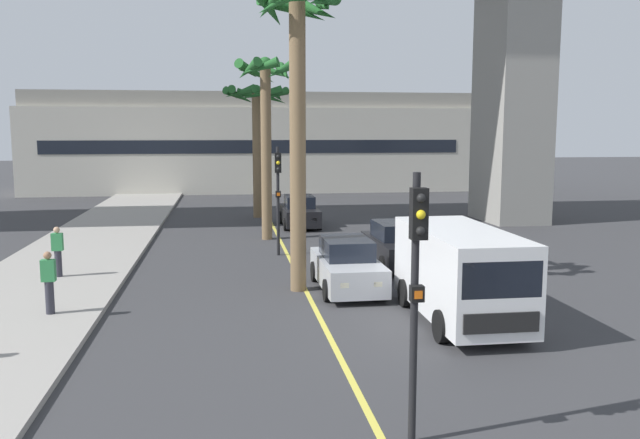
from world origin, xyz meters
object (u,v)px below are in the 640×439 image
object	(u,v)px
car_queue_front	(397,246)
delivery_van	(460,272)
traffic_light_median_far	(278,186)
palm_tree_far_median	(265,104)
car_queue_third	(347,266)
traffic_light_median_near	(416,272)
palm_tree_mid_median	(297,62)
pedestrian_near_crosswalk	(58,251)
car_queue_second	(300,212)
palm_tree_near_median	(257,112)
pedestrian_mid_block	(49,281)

from	to	relation	value
car_queue_front	delivery_van	size ratio (longest dim) A/B	0.79
traffic_light_median_far	palm_tree_far_median	xyz separation A→B (m)	(-0.20, 3.94, 3.25)
traffic_light_median_far	car_queue_third	bearing A→B (deg)	-74.36
traffic_light_median_near	palm_tree_far_median	distance (m)	19.94
palm_tree_mid_median	pedestrian_near_crosswalk	bearing A→B (deg)	162.99
palm_tree_mid_median	traffic_light_median_far	bearing A→B (deg)	91.46
car_queue_front	palm_tree_mid_median	world-z (taller)	palm_tree_mid_median
car_queue_second	car_queue_third	size ratio (longest dim) A/B	1.00
traffic_light_median_near	palm_tree_mid_median	bearing A→B (deg)	93.71
traffic_light_median_near	traffic_light_median_far	bearing A→B (deg)	92.90
traffic_light_median_near	palm_tree_near_median	size ratio (longest dim) A/B	0.58
delivery_van	car_queue_third	bearing A→B (deg)	120.37
palm_tree_mid_median	traffic_light_median_near	bearing A→B (deg)	-86.29
car_queue_second	car_queue_third	distance (m)	13.35
car_queue_front	traffic_light_median_far	distance (m)	5.17
car_queue_third	pedestrian_near_crosswalk	xyz separation A→B (m)	(-8.97, 2.43, 0.28)
car_queue_third	delivery_van	world-z (taller)	delivery_van
palm_tree_near_median	pedestrian_mid_block	world-z (taller)	palm_tree_near_median
car_queue_second	palm_tree_far_median	distance (m)	6.65
car_queue_front	palm_tree_near_median	world-z (taller)	palm_tree_near_median
delivery_van	traffic_light_median_far	xyz separation A→B (m)	(-3.80, 9.50, 1.43)
delivery_van	traffic_light_median_far	distance (m)	10.33
car_queue_second	car_queue_third	bearing A→B (deg)	-90.30
car_queue_second	palm_tree_near_median	distance (m)	6.70
car_queue_third	palm_tree_near_median	size ratio (longest dim) A/B	0.56
traffic_light_median_near	delivery_van	bearing A→B (deg)	64.16
palm_tree_near_median	palm_tree_mid_median	size ratio (longest dim) A/B	0.82
pedestrian_near_crosswalk	palm_tree_mid_median	bearing A→B (deg)	-17.01
palm_tree_far_median	pedestrian_near_crosswalk	world-z (taller)	palm_tree_far_median
pedestrian_mid_block	traffic_light_median_far	bearing A→B (deg)	50.28
traffic_light_median_near	palm_tree_mid_median	distance (m)	10.87
traffic_light_median_far	palm_tree_mid_median	bearing A→B (deg)	-88.54
car_queue_front	pedestrian_near_crosswalk	world-z (taller)	pedestrian_near_crosswalk
delivery_van	palm_tree_far_median	xyz separation A→B (m)	(-4.00, 13.44, 4.68)
pedestrian_near_crosswalk	pedestrian_mid_block	bearing A→B (deg)	-79.18
car_queue_front	car_queue_second	world-z (taller)	same
car_queue_second	palm_tree_far_median	bearing A→B (deg)	-117.48
car_queue_third	palm_tree_far_median	bearing A→B (deg)	100.60
car_queue_front	palm_tree_far_median	size ratio (longest dim) A/B	0.52
delivery_van	palm_tree_far_median	distance (m)	14.79
palm_tree_near_median	pedestrian_mid_block	xyz separation A→B (m)	(-6.27, -19.32, -4.81)
traffic_light_median_near	pedestrian_near_crosswalk	distance (m)	14.90
car_queue_front	car_queue_third	bearing A→B (deg)	-126.72
pedestrian_mid_block	car_queue_second	bearing A→B (deg)	62.00
palm_tree_near_median	pedestrian_near_crosswalk	world-z (taller)	palm_tree_near_median
pedestrian_near_crosswalk	pedestrian_mid_block	distance (m)	4.56
traffic_light_median_near	pedestrian_mid_block	bearing A→B (deg)	132.81
palm_tree_mid_median	pedestrian_mid_block	bearing A→B (deg)	-161.83
traffic_light_median_near	palm_tree_mid_median	xyz separation A→B (m)	(-0.65, 10.06, 4.07)
car_queue_second	pedestrian_near_crosswalk	distance (m)	14.18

